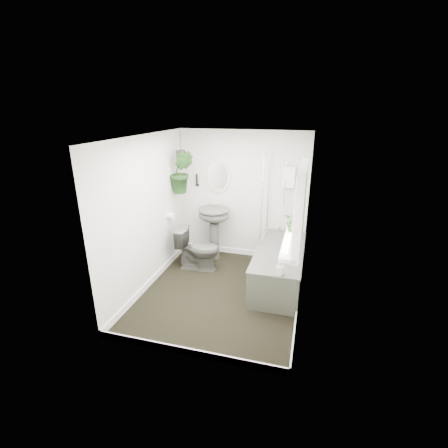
# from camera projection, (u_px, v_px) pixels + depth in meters

# --- Properties ---
(floor) EXTENTS (2.30, 2.80, 0.02)m
(floor) POSITION_uv_depth(u_px,v_px,m) (221.00, 292.00, 4.95)
(floor) COLOR black
(floor) RESTS_ON ground
(ceiling) EXTENTS (2.30, 2.80, 0.02)m
(ceiling) POSITION_uv_depth(u_px,v_px,m) (221.00, 136.00, 4.16)
(ceiling) COLOR white
(ceiling) RESTS_ON ground
(wall_back) EXTENTS (2.30, 0.02, 2.30)m
(wall_back) POSITION_uv_depth(u_px,v_px,m) (243.00, 196.00, 5.83)
(wall_back) COLOR silver
(wall_back) RESTS_ON ground
(wall_front) EXTENTS (2.30, 0.02, 2.30)m
(wall_front) POSITION_uv_depth(u_px,v_px,m) (183.00, 266.00, 3.28)
(wall_front) COLOR silver
(wall_front) RESTS_ON ground
(wall_left) EXTENTS (0.02, 2.80, 2.30)m
(wall_left) POSITION_uv_depth(u_px,v_px,m) (147.00, 214.00, 4.85)
(wall_left) COLOR silver
(wall_left) RESTS_ON ground
(wall_right) EXTENTS (0.02, 2.80, 2.30)m
(wall_right) POSITION_uv_depth(u_px,v_px,m) (306.00, 229.00, 4.26)
(wall_right) COLOR silver
(wall_right) RESTS_ON ground
(skirting) EXTENTS (2.30, 2.80, 0.10)m
(skirting) POSITION_uv_depth(u_px,v_px,m) (221.00, 289.00, 4.93)
(skirting) COLOR white
(skirting) RESTS_ON floor
(bathtub) EXTENTS (0.72, 1.72, 0.58)m
(bathtub) POSITION_uv_depth(u_px,v_px,m) (279.00, 267.00, 5.10)
(bathtub) COLOR #474740
(bathtub) RESTS_ON floor
(bath_screen) EXTENTS (0.04, 0.72, 1.40)m
(bath_screen) POSITION_uv_depth(u_px,v_px,m) (265.00, 196.00, 5.29)
(bath_screen) COLOR silver
(bath_screen) RESTS_ON bathtub
(shower_box) EXTENTS (0.20, 0.10, 0.35)m
(shower_box) POSITION_uv_depth(u_px,v_px,m) (289.00, 177.00, 5.43)
(shower_box) COLOR white
(shower_box) RESTS_ON wall_back
(oval_mirror) EXTENTS (0.46, 0.03, 0.62)m
(oval_mirror) POSITION_uv_depth(u_px,v_px,m) (218.00, 175.00, 5.79)
(oval_mirror) COLOR beige
(oval_mirror) RESTS_ON wall_back
(wall_sconce) EXTENTS (0.04, 0.04, 0.22)m
(wall_sconce) POSITION_uv_depth(u_px,v_px,m) (197.00, 180.00, 5.91)
(wall_sconce) COLOR black
(wall_sconce) RESTS_ON wall_back
(toilet_roll_holder) EXTENTS (0.11, 0.11, 0.11)m
(toilet_roll_holder) POSITION_uv_depth(u_px,v_px,m) (171.00, 216.00, 5.55)
(toilet_roll_holder) COLOR white
(toilet_roll_holder) RESTS_ON wall_left
(window_recess) EXTENTS (0.08, 1.00, 0.90)m
(window_recess) POSITION_uv_depth(u_px,v_px,m) (301.00, 207.00, 3.48)
(window_recess) COLOR white
(window_recess) RESTS_ON wall_right
(window_sill) EXTENTS (0.18, 1.00, 0.04)m
(window_sill) POSITION_uv_depth(u_px,v_px,m) (291.00, 242.00, 3.64)
(window_sill) COLOR white
(window_sill) RESTS_ON wall_right
(window_blinds) EXTENTS (0.01, 0.86, 0.76)m
(window_blinds) POSITION_uv_depth(u_px,v_px,m) (296.00, 207.00, 3.49)
(window_blinds) COLOR white
(window_blinds) RESTS_ON wall_right
(toilet) EXTENTS (0.75, 0.46, 0.74)m
(toilet) POSITION_uv_depth(u_px,v_px,m) (198.00, 249.00, 5.55)
(toilet) COLOR #474740
(toilet) RESTS_ON floor
(pedestal_sink) EXTENTS (0.59, 0.51, 0.96)m
(pedestal_sink) POSITION_uv_depth(u_px,v_px,m) (214.00, 234.00, 5.90)
(pedestal_sink) COLOR #474740
(pedestal_sink) RESTS_ON floor
(sill_plant) EXTENTS (0.29, 0.27, 0.26)m
(sill_plant) POSITION_uv_depth(u_px,v_px,m) (294.00, 221.00, 3.86)
(sill_plant) COLOR black
(sill_plant) RESTS_ON window_sill
(hanging_plant) EXTENTS (0.46, 0.40, 0.73)m
(hanging_plant) POSITION_uv_depth(u_px,v_px,m) (182.00, 172.00, 5.50)
(hanging_plant) COLOR black
(hanging_plant) RESTS_ON ceiling
(soap_bottle) EXTENTS (0.10, 0.10, 0.18)m
(soap_bottle) POSITION_uv_depth(u_px,v_px,m) (280.00, 269.00, 4.24)
(soap_bottle) COLOR black
(soap_bottle) RESTS_ON bathtub
(hanging_pot) EXTENTS (0.16, 0.16, 0.12)m
(hanging_pot) POSITION_uv_depth(u_px,v_px,m) (181.00, 154.00, 5.39)
(hanging_pot) COLOR #332722
(hanging_pot) RESTS_ON ceiling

